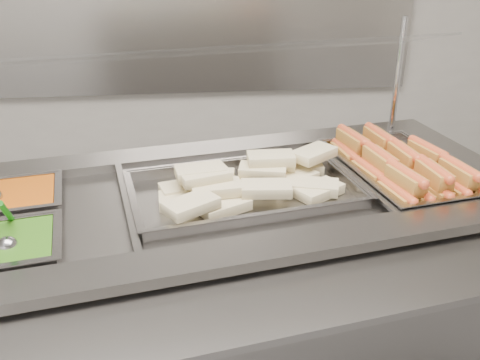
{
  "coord_description": "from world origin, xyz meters",
  "views": [
    {
      "loc": [
        0.03,
        -1.0,
        1.57
      ],
      "look_at": [
        0.18,
        0.45,
        0.89
      ],
      "focal_mm": 40.0,
      "sensor_mm": 36.0,
      "label": 1
    }
  ],
  "objects": [
    {
      "name": "pan_wraps",
      "position": [
        0.19,
        0.45,
        0.84
      ],
      "size": [
        0.72,
        0.5,
        0.07
      ],
      "color": "#969393",
      "rests_on": "steam_counter"
    },
    {
      "name": "tortilla_wraps",
      "position": [
        0.21,
        0.45,
        0.88
      ],
      "size": [
        0.58,
        0.42,
        0.1
      ],
      "color": "beige",
      "rests_on": "pan_wraps"
    },
    {
      "name": "hotdogs_in_buns",
      "position": [
        0.72,
        0.53,
        0.87
      ],
      "size": [
        0.37,
        0.53,
        0.11
      ],
      "color": "#9C5B20",
      "rests_on": "pan_hotdogs"
    },
    {
      "name": "sneeze_guard",
      "position": [
        0.09,
        0.64,
        1.22
      ],
      "size": [
        1.62,
        0.57,
        0.42
      ],
      "color": "silver",
      "rests_on": "steam_counter"
    },
    {
      "name": "tray_rail",
      "position": [
        0.22,
        -0.05,
        0.82
      ],
      "size": [
        1.75,
        0.66,
        0.05
      ],
      "color": "gray",
      "rests_on": "steam_counter"
    },
    {
      "name": "pan_beans",
      "position": [
        -0.51,
        0.46,
        0.83
      ],
      "size": [
        0.33,
        0.28,
        0.1
      ],
      "color": "#969393",
      "rests_on": "steam_counter"
    },
    {
      "name": "pan_hotdogs",
      "position": [
        0.72,
        0.55,
        0.83
      ],
      "size": [
        0.42,
        0.58,
        0.1
      ],
      "color": "#969393",
      "rests_on": "steam_counter"
    },
    {
      "name": "steam_counter",
      "position": [
        0.13,
        0.44,
        0.43
      ],
      "size": [
        1.93,
        1.12,
        0.87
      ],
      "color": "gray",
      "rests_on": "ground"
    },
    {
      "name": "serving_spoon",
      "position": [
        -0.42,
        0.18,
        0.88
      ],
      "size": [
        0.06,
        0.17,
        0.14
      ],
      "color": "#A1A1A5",
      "rests_on": "pan_peas"
    }
  ]
}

